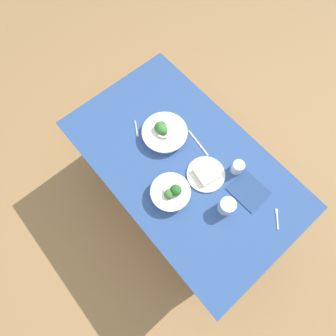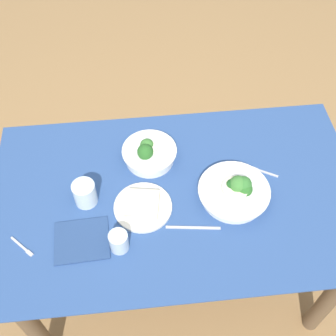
{
  "view_description": "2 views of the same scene",
  "coord_description": "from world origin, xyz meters",
  "px_view_note": "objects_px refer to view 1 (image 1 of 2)",
  "views": [
    {
      "loc": [
        0.38,
        -0.44,
        2.14
      ],
      "look_at": [
        -0.02,
        -0.1,
        0.75
      ],
      "focal_mm": 29.04,
      "sensor_mm": 36.0,
      "label": 1
    },
    {
      "loc": [
        0.13,
        0.88,
        2.04
      ],
      "look_at": [
        0.03,
        -0.09,
        0.75
      ],
      "focal_mm": 45.65,
      "sensor_mm": 36.0,
      "label": 2
    }
  ],
  "objects_px": {
    "bread_side_plate": "(206,174)",
    "fork_by_near_bowl": "(137,129)",
    "water_glass_side": "(227,206)",
    "fork_by_far_bowl": "(277,218)",
    "broccoli_bowl_near": "(171,193)",
    "napkin_folded_upper": "(248,191)",
    "broccoli_bowl_far": "(164,132)",
    "water_glass_center": "(237,167)",
    "table_knife_left": "(198,143)"
  },
  "relations": [
    {
      "from": "broccoli_bowl_near",
      "to": "table_knife_left",
      "type": "distance_m",
      "value": 0.35
    },
    {
      "from": "fork_by_near_bowl",
      "to": "napkin_folded_upper",
      "type": "relative_size",
      "value": 0.53
    },
    {
      "from": "napkin_folded_upper",
      "to": "table_knife_left",
      "type": "bearing_deg",
      "value": -178.54
    },
    {
      "from": "broccoli_bowl_near",
      "to": "table_knife_left",
      "type": "relative_size",
      "value": 1.1
    },
    {
      "from": "broccoli_bowl_far",
      "to": "fork_by_near_bowl",
      "type": "bearing_deg",
      "value": -143.33
    },
    {
      "from": "broccoli_bowl_near",
      "to": "bread_side_plate",
      "type": "xyz_separation_m",
      "value": [
        0.04,
        0.22,
        -0.02
      ]
    },
    {
      "from": "bread_side_plate",
      "to": "fork_by_near_bowl",
      "type": "height_order",
      "value": "bread_side_plate"
    },
    {
      "from": "fork_by_far_bowl",
      "to": "table_knife_left",
      "type": "distance_m",
      "value": 0.59
    },
    {
      "from": "bread_side_plate",
      "to": "fork_by_near_bowl",
      "type": "xyz_separation_m",
      "value": [
        -0.48,
        -0.12,
        -0.01
      ]
    },
    {
      "from": "fork_by_near_bowl",
      "to": "table_knife_left",
      "type": "height_order",
      "value": "same"
    },
    {
      "from": "water_glass_side",
      "to": "fork_by_near_bowl",
      "type": "xyz_separation_m",
      "value": [
        -0.68,
        -0.06,
        -0.05
      ]
    },
    {
      "from": "broccoli_bowl_near",
      "to": "napkin_folded_upper",
      "type": "distance_m",
      "value": 0.43
    },
    {
      "from": "water_glass_side",
      "to": "broccoli_bowl_far",
      "type": "bearing_deg",
      "value": 176.05
    },
    {
      "from": "broccoli_bowl_near",
      "to": "table_knife_left",
      "type": "bearing_deg",
      "value": 112.04
    },
    {
      "from": "water_glass_side",
      "to": "table_knife_left",
      "type": "xyz_separation_m",
      "value": [
        -0.38,
        0.16,
        -0.05
      ]
    },
    {
      "from": "water_glass_side",
      "to": "napkin_folded_upper",
      "type": "distance_m",
      "value": 0.17
    },
    {
      "from": "broccoli_bowl_far",
      "to": "table_knife_left",
      "type": "distance_m",
      "value": 0.21
    },
    {
      "from": "bread_side_plate",
      "to": "water_glass_side",
      "type": "height_order",
      "value": "water_glass_side"
    },
    {
      "from": "napkin_folded_upper",
      "to": "broccoli_bowl_far",
      "type": "bearing_deg",
      "value": -167.24
    },
    {
      "from": "bread_side_plate",
      "to": "water_glass_side",
      "type": "distance_m",
      "value": 0.22
    },
    {
      "from": "broccoli_bowl_far",
      "to": "fork_by_near_bowl",
      "type": "relative_size",
      "value": 2.64
    },
    {
      "from": "napkin_folded_upper",
      "to": "water_glass_center",
      "type": "bearing_deg",
      "value": 164.36
    },
    {
      "from": "napkin_folded_upper",
      "to": "broccoli_bowl_near",
      "type": "bearing_deg",
      "value": -127.88
    },
    {
      "from": "water_glass_center",
      "to": "broccoli_bowl_far",
      "type": "bearing_deg",
      "value": -159.22
    },
    {
      "from": "broccoli_bowl_far",
      "to": "napkin_folded_upper",
      "type": "height_order",
      "value": "broccoli_bowl_far"
    },
    {
      "from": "water_glass_side",
      "to": "napkin_folded_upper",
      "type": "height_order",
      "value": "water_glass_side"
    },
    {
      "from": "water_glass_side",
      "to": "fork_by_far_bowl",
      "type": "xyz_separation_m",
      "value": [
        0.22,
        0.17,
        -0.05
      ]
    },
    {
      "from": "fork_by_near_bowl",
      "to": "water_glass_center",
      "type": "bearing_deg",
      "value": 54.42
    },
    {
      "from": "bread_side_plate",
      "to": "water_glass_side",
      "type": "xyz_separation_m",
      "value": [
        0.21,
        -0.05,
        0.03
      ]
    },
    {
      "from": "broccoli_bowl_far",
      "to": "fork_by_far_bowl",
      "type": "xyz_separation_m",
      "value": [
        0.76,
        0.13,
        -0.03
      ]
    },
    {
      "from": "bread_side_plate",
      "to": "napkin_folded_upper",
      "type": "distance_m",
      "value": 0.25
    },
    {
      "from": "water_glass_side",
      "to": "table_knife_left",
      "type": "bearing_deg",
      "value": 157.6
    },
    {
      "from": "table_knife_left",
      "to": "napkin_folded_upper",
      "type": "distance_m",
      "value": 0.39
    },
    {
      "from": "bread_side_plate",
      "to": "fork_by_near_bowl",
      "type": "distance_m",
      "value": 0.49
    },
    {
      "from": "bread_side_plate",
      "to": "fork_by_far_bowl",
      "type": "relative_size",
      "value": 2.48
    },
    {
      "from": "broccoli_bowl_near",
      "to": "fork_by_far_bowl",
      "type": "relative_size",
      "value": 2.48
    },
    {
      "from": "water_glass_side",
      "to": "napkin_folded_upper",
      "type": "xyz_separation_m",
      "value": [
        0.02,
        0.17,
        -0.05
      ]
    },
    {
      "from": "fork_by_near_bowl",
      "to": "fork_by_far_bowl",
      "type": "bearing_deg",
      "value": 43.98
    },
    {
      "from": "water_glass_side",
      "to": "water_glass_center",
      "type": "bearing_deg",
      "value": 119.82
    },
    {
      "from": "table_knife_left",
      "to": "napkin_folded_upper",
      "type": "height_order",
      "value": "napkin_folded_upper"
    },
    {
      "from": "broccoli_bowl_near",
      "to": "napkin_folded_upper",
      "type": "height_order",
      "value": "broccoli_bowl_near"
    },
    {
      "from": "water_glass_side",
      "to": "napkin_folded_upper",
      "type": "bearing_deg",
      "value": 84.8
    },
    {
      "from": "water_glass_center",
      "to": "napkin_folded_upper",
      "type": "relative_size",
      "value": 0.42
    },
    {
      "from": "broccoli_bowl_far",
      "to": "water_glass_center",
      "type": "distance_m",
      "value": 0.46
    },
    {
      "from": "fork_by_far_bowl",
      "to": "bread_side_plate",
      "type": "bearing_deg",
      "value": 60.04
    },
    {
      "from": "water_glass_center",
      "to": "water_glass_side",
      "type": "xyz_separation_m",
      "value": [
        0.12,
        -0.2,
        0.01
      ]
    },
    {
      "from": "broccoli_bowl_far",
      "to": "water_glass_side",
      "type": "height_order",
      "value": "same"
    },
    {
      "from": "broccoli_bowl_near",
      "to": "table_knife_left",
      "type": "height_order",
      "value": "broccoli_bowl_near"
    },
    {
      "from": "broccoli_bowl_far",
      "to": "fork_by_far_bowl",
      "type": "height_order",
      "value": "broccoli_bowl_far"
    },
    {
      "from": "broccoli_bowl_far",
      "to": "bread_side_plate",
      "type": "height_order",
      "value": "broccoli_bowl_far"
    }
  ]
}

